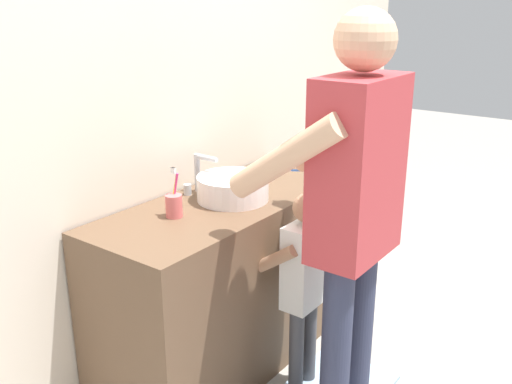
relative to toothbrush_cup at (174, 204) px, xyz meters
name	(u,v)px	position (x,y,z in m)	size (l,w,h in m)	color
ground_plane	(282,377)	(0.31, -0.34, -0.88)	(14.00, 14.00, 0.00)	#9E998E
back_wall	(173,76)	(0.31, 0.28, 0.47)	(4.40, 0.08, 2.70)	beige
vanity_cabinet	(231,281)	(0.31, -0.04, -0.47)	(1.39, 0.54, 0.83)	brown
sink_basin	(233,188)	(0.31, -0.06, 0.00)	(0.32, 0.32, 0.11)	white
faucet	(199,175)	(0.31, 0.14, 0.03)	(0.18, 0.14, 0.18)	#B7BABF
toothbrush_cup	(174,204)	(0.00, 0.00, 0.00)	(0.07, 0.07, 0.21)	#D86666
child_toddler	(303,276)	(0.31, -0.44, -0.32)	(0.29, 0.29, 0.93)	#47474C
adult_parent	(352,195)	(0.23, -0.69, 0.12)	(0.51, 0.55, 1.66)	#2D334C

